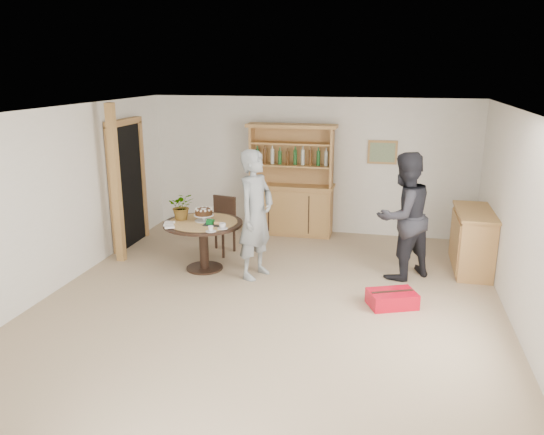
{
  "coord_description": "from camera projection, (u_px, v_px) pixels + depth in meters",
  "views": [
    {
      "loc": [
        1.45,
        -6.13,
        2.99
      ],
      "look_at": [
        -0.07,
        0.58,
        1.05
      ],
      "focal_mm": 35.0,
      "sensor_mm": 36.0,
      "label": 1
    }
  ],
  "objects": [
    {
      "name": "flower_vase",
      "position": [
        182.0,
        206.0,
        8.06
      ],
      "size": [
        0.47,
        0.44,
        0.42
      ],
      "primitive_type": "imported",
      "rotation": [
        0.0,
        0.0,
        0.35
      ],
      "color": "#3F7233",
      "rests_on": "dining_table"
    },
    {
      "name": "napkins",
      "position": [
        169.0,
        225.0,
        7.79
      ],
      "size": [
        0.24,
        0.33,
        0.03
      ],
      "color": "white",
      "rests_on": "dining_table"
    },
    {
      "name": "coffee_cup_a",
      "position": [
        223.0,
        226.0,
        7.64
      ],
      "size": [
        0.15,
        0.15,
        0.09
      ],
      "color": "silver",
      "rests_on": "dining_table"
    },
    {
      "name": "gift_tray",
      "position": [
        214.0,
        223.0,
        7.83
      ],
      "size": [
        0.3,
        0.2,
        0.08
      ],
      "color": "black",
      "rests_on": "dining_table"
    },
    {
      "name": "dining_table",
      "position": [
        203.0,
        232.0,
        8.04
      ],
      "size": [
        1.2,
        1.2,
        0.76
      ],
      "color": "black",
      "rests_on": "ground"
    },
    {
      "name": "birthday_cake",
      "position": [
        204.0,
        213.0,
        8.01
      ],
      "size": [
        0.3,
        0.3,
        0.2
      ],
      "color": "white",
      "rests_on": "dining_table"
    },
    {
      "name": "coffee_cup_b",
      "position": [
        211.0,
        229.0,
        7.51
      ],
      "size": [
        0.15,
        0.15,
        0.08
      ],
      "color": "silver",
      "rests_on": "dining_table"
    },
    {
      "name": "adult_person",
      "position": [
        403.0,
        216.0,
        7.65
      ],
      "size": [
        1.15,
        1.13,
        1.87
      ],
      "primitive_type": "imported",
      "rotation": [
        0.0,
        0.0,
        3.87
      ],
      "color": "black",
      "rests_on": "ground"
    },
    {
      "name": "dining_chair",
      "position": [
        222.0,
        221.0,
        8.83
      ],
      "size": [
        0.5,
        0.5,
        0.95
      ],
      "rotation": [
        0.0,
        0.0,
        -0.23
      ],
      "color": "black",
      "rests_on": "ground"
    },
    {
      "name": "teen_boy",
      "position": [
        256.0,
        215.0,
        7.67
      ],
      "size": [
        0.67,
        0.81,
        1.89
      ],
      "primitive_type": "imported",
      "rotation": [
        0.0,
        0.0,
        1.21
      ],
      "color": "gray",
      "rests_on": "ground"
    },
    {
      "name": "pine_post",
      "position": [
        116.0,
        185.0,
        8.24
      ],
      "size": [
        0.12,
        0.12,
        2.5
      ],
      "primitive_type": "cube",
      "color": "#AC7D48",
      "rests_on": "ground"
    },
    {
      "name": "red_suitcase",
      "position": [
        392.0,
        299.0,
        6.9
      ],
      "size": [
        0.71,
        0.6,
        0.21
      ],
      "rotation": [
        0.0,
        0.0,
        0.39
      ],
      "color": "red",
      "rests_on": "ground"
    },
    {
      "name": "room_shell",
      "position": [
        267.0,
        176.0,
        6.41
      ],
      "size": [
        6.04,
        7.04,
        2.52
      ],
      "color": "white",
      "rests_on": "ground"
    },
    {
      "name": "doorway",
      "position": [
        127.0,
        182.0,
        9.08
      ],
      "size": [
        0.13,
        1.1,
        2.18
      ],
      "color": "black",
      "rests_on": "ground"
    },
    {
      "name": "sideboard",
      "position": [
        473.0,
        240.0,
        8.04
      ],
      "size": [
        0.54,
        1.26,
        0.94
      ],
      "color": "tan",
      "rests_on": "ground"
    },
    {
      "name": "ground",
      "position": [
        267.0,
        307.0,
        6.88
      ],
      "size": [
        7.0,
        7.0,
        0.0
      ],
      "primitive_type": "plane",
      "color": "tan",
      "rests_on": "ground"
    },
    {
      "name": "hutch",
      "position": [
        291.0,
        198.0,
        9.8
      ],
      "size": [
        1.62,
        0.54,
        2.04
      ],
      "color": "tan",
      "rests_on": "ground"
    }
  ]
}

